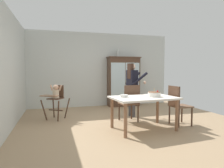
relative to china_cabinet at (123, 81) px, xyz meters
The scene contains 12 objects.
ground_plane 2.67m from the china_cabinet, 108.97° to the right, with size 6.24×6.24×0.00m, color tan.
wall_back 0.96m from the china_cabinet, 162.03° to the left, with size 5.32×0.06×2.70m, color silver.
wall_left 4.20m from the china_cabinet, 145.50° to the right, with size 0.06×5.32×2.70m, color silver.
china_cabinet is the anchor object (origin of this frame).
ceramic_vase 1.05m from the china_cabinet, behind, with size 0.13×0.13×0.27m.
high_chair_with_toddler 2.87m from the china_cabinet, 149.48° to the right, with size 0.80×0.84×0.95m.
adult_person 1.74m from the china_cabinet, 101.15° to the right, with size 0.54×0.53×1.53m.
dining_table 3.03m from the china_cabinet, 100.83° to the right, with size 1.49×1.04×0.74m.
birthday_cake 3.02m from the china_cabinet, 96.14° to the right, with size 0.28×0.28×0.19m.
serving_bowl 3.04m from the china_cabinet, 109.24° to the right, with size 0.18×0.18×0.06m, color silver.
dining_chair_far_side 2.39m from the china_cabinet, 105.22° to the right, with size 0.48×0.48×0.96m.
dining_chair_right_end 2.93m from the china_cabinet, 82.93° to the right, with size 0.46×0.46×0.96m.
Camera 1 is at (-1.68, -4.68, 1.35)m, focal length 32.14 mm.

